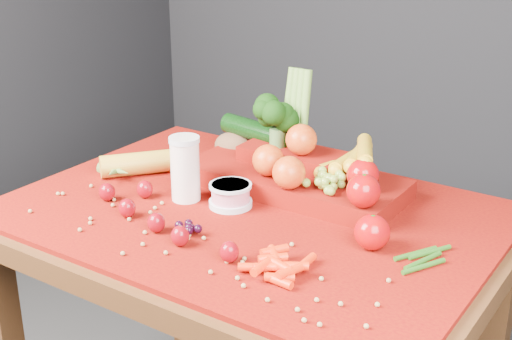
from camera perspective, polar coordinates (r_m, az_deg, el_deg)
The scene contains 12 objects.
table at distance 1.62m, azimuth -0.40°, elevation -6.63°, with size 1.10×0.80×0.75m.
red_cloth at distance 1.58m, azimuth -0.40°, elevation -3.40°, with size 1.05×0.75×0.01m, color maroon.
milk_glass at distance 1.61m, azimuth -5.69°, elevation 0.30°, with size 0.07×0.07×0.15m.
yogurt_bowl at distance 1.59m, azimuth -2.05°, elevation -1.95°, with size 0.10×0.10×0.05m.
strawberry_scatter at distance 1.52m, azimuth -8.09°, elevation -3.48°, with size 0.44×0.18×0.05m.
dark_grape_cluster at distance 1.47m, azimuth -5.29°, elevation -4.59°, with size 0.06×0.05×0.03m, color black, non-canonical shape.
soybean_scatter at distance 1.43m, azimuth -4.93°, elevation -5.79°, with size 0.84×0.24×0.01m, color tan, non-canonical shape.
corn_ear at distance 1.78m, azimuth -10.65°, elevation 0.12°, with size 0.25×0.26×0.06m.
potato at distance 1.85m, azimuth -1.79°, elevation 1.87°, with size 0.11×0.08×0.07m, color brown.
baby_carrot_pile at distance 1.32m, azimuth 2.19°, elevation -7.66°, with size 0.17×0.17×0.03m, color red, non-canonical shape.
green_bean_pile at distance 1.40m, azimuth 13.02°, elevation -6.83°, with size 0.14×0.12×0.01m, color #225212, non-canonical shape.
produce_mound at distance 1.66m, azimuth 3.66°, elevation 0.23°, with size 0.59×0.36×0.27m.
Camera 1 is at (0.81, -1.19, 1.42)m, focal length 50.00 mm.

